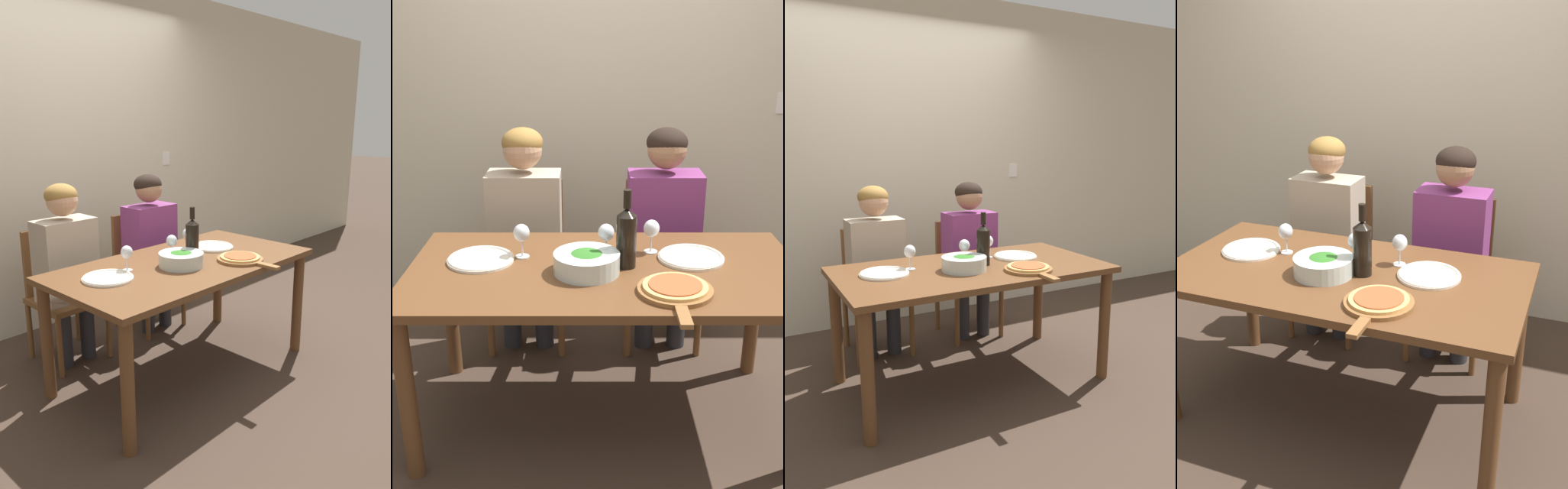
# 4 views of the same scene
# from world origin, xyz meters

# --- Properties ---
(ground_plane) EXTENTS (40.00, 40.00, 0.00)m
(ground_plane) POSITION_xyz_m (0.00, 0.00, 0.00)
(ground_plane) COLOR #3D2D23
(back_wall) EXTENTS (10.00, 0.06, 2.70)m
(back_wall) POSITION_xyz_m (0.00, 1.33, 1.35)
(back_wall) COLOR beige
(back_wall) RESTS_ON ground
(dining_table) EXTENTS (1.64, 0.85, 0.75)m
(dining_table) POSITION_xyz_m (0.00, 0.00, 0.65)
(dining_table) COLOR brown
(dining_table) RESTS_ON ground
(chair_left) EXTENTS (0.42, 0.42, 0.89)m
(chair_left) POSITION_xyz_m (-0.40, 0.78, 0.48)
(chair_left) COLOR brown
(chair_left) RESTS_ON ground
(chair_right) EXTENTS (0.42, 0.42, 0.89)m
(chair_right) POSITION_xyz_m (0.33, 0.78, 0.48)
(chair_right) COLOR brown
(chair_right) RESTS_ON ground
(person_woman) EXTENTS (0.47, 0.51, 1.21)m
(person_woman) POSITION_xyz_m (-0.40, 0.67, 0.72)
(person_woman) COLOR #28282D
(person_woman) RESTS_ON ground
(person_man) EXTENTS (0.47, 0.51, 1.21)m
(person_man) POSITION_xyz_m (0.33, 0.67, 0.72)
(person_man) COLOR #28282D
(person_man) RESTS_ON ground
(wine_bottle) EXTENTS (0.08, 0.08, 0.33)m
(wine_bottle) POSITION_xyz_m (0.09, 0.01, 0.88)
(wine_bottle) COLOR black
(wine_bottle) RESTS_ON dining_table
(broccoli_bowl) EXTENTS (0.27, 0.27, 0.09)m
(broccoli_bowl) POSITION_xyz_m (-0.08, -0.05, 0.79)
(broccoli_bowl) COLOR silver
(broccoli_bowl) RESTS_ON dining_table
(dinner_plate_left) EXTENTS (0.28, 0.28, 0.02)m
(dinner_plate_left) POSITION_xyz_m (-0.53, 0.07, 0.75)
(dinner_plate_left) COLOR silver
(dinner_plate_left) RESTS_ON dining_table
(dinner_plate_right) EXTENTS (0.28, 0.28, 0.02)m
(dinner_plate_right) POSITION_xyz_m (0.37, 0.09, 0.75)
(dinner_plate_right) COLOR silver
(dinner_plate_right) RESTS_ON dining_table
(pizza_on_board) EXTENTS (0.29, 0.43, 0.04)m
(pizza_on_board) POSITION_xyz_m (0.26, -0.25, 0.76)
(pizza_on_board) COLOR brown
(pizza_on_board) RESTS_ON dining_table
(wine_glass_left) EXTENTS (0.07, 0.07, 0.15)m
(wine_glass_left) POSITION_xyz_m (-0.36, 0.11, 0.85)
(wine_glass_left) COLOR silver
(wine_glass_left) RESTS_ON dining_table
(wine_glass_right) EXTENTS (0.07, 0.07, 0.15)m
(wine_glass_right) POSITION_xyz_m (0.21, 0.17, 0.85)
(wine_glass_right) COLOR silver
(wine_glass_right) RESTS_ON dining_table
(wine_glass_centre) EXTENTS (0.07, 0.07, 0.15)m
(wine_glass_centre) POSITION_xyz_m (0.01, 0.11, 0.85)
(wine_glass_centre) COLOR silver
(wine_glass_centre) RESTS_ON dining_table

